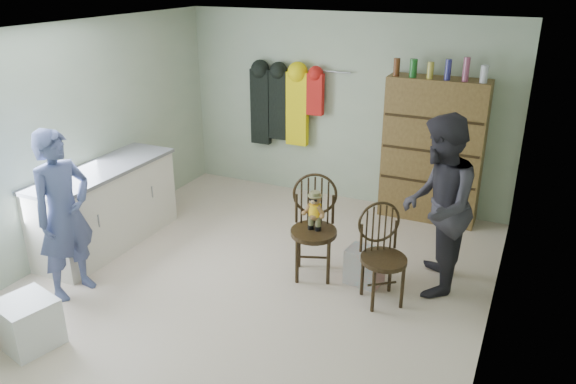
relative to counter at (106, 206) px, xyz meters
The scene contains 11 objects.
ground_plane 2.01m from the counter, ahead, with size 5.00×5.00×0.00m, color beige.
room_walls 2.30m from the counter, 15.25° to the left, with size 5.00×5.00×5.00m.
counter is the anchor object (origin of this frame).
plastic_tub 1.91m from the counter, 69.05° to the right, with size 0.45×0.43×0.43m, color white.
chair_front 2.45m from the counter, ahead, with size 0.61×0.61×1.07m.
chair_far 3.19m from the counter, ahead, with size 0.61×0.61×0.98m.
striped_bag 3.00m from the counter, ahead, with size 0.35×0.27×0.37m, color #E57D72.
person_left 1.10m from the counter, 67.80° to the right, with size 0.61×0.40×1.68m, color #444F7D.
person_right 3.66m from the counter, ahead, with size 0.87×0.68×1.79m, color #2D2B33.
dresser 3.96m from the counter, 35.69° to the left, with size 1.20×0.39×2.07m.
coat_rack 2.74m from the counter, 64.76° to the left, with size 1.42×0.12×1.09m.
Camera 1 is at (2.41, -4.46, 3.03)m, focal length 35.00 mm.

